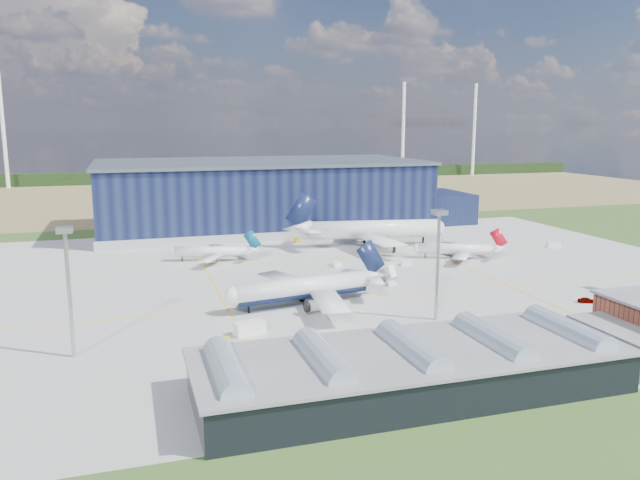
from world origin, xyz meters
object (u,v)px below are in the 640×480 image
at_px(light_mast_west, 68,271).
at_px(airliner_red, 456,244).
at_px(gse_tug_c, 297,240).
at_px(gse_cart_b, 406,263).
at_px(hangar, 268,198).
at_px(light_mast_center, 438,247).
at_px(airliner_widebody, 373,220).
at_px(airstair, 387,277).
at_px(gse_van_b, 554,245).
at_px(car_a, 587,300).
at_px(gse_tug_b, 322,287).
at_px(gse_cart_a, 336,264).
at_px(gse_van_c, 639,320).
at_px(car_b, 630,329).
at_px(gse_tug_a, 225,343).
at_px(airliner_navy, 302,277).
at_px(airliner_regional, 211,246).
at_px(gse_van_a, 249,328).

relative_size(light_mast_west, airliner_red, 0.81).
relative_size(gse_tug_c, gse_cart_b, 0.95).
relative_size(hangar, light_mast_center, 6.30).
relative_size(airliner_red, airliner_widebody, 0.52).
xyz_separation_m(airliner_red, airstair, (-31.15, -20.60, -3.14)).
bearing_deg(gse_van_b, airstair, 137.72).
bearing_deg(car_a, gse_tug_b, 85.03).
relative_size(hangar, airstair, 30.81).
relative_size(gse_cart_a, gse_tug_c, 1.12).
xyz_separation_m(gse_van_b, gse_tug_c, (-77.42, 35.29, -0.37)).
relative_size(light_mast_center, gse_van_c, 4.27).
relative_size(gse_van_b, gse_van_c, 0.82).
xyz_separation_m(gse_tug_c, airstair, (6.96, -60.91, 0.87)).
bearing_deg(airliner_widebody, gse_tug_c, 154.75).
height_order(light_mast_center, airliner_red, light_mast_center).
distance_m(car_a, car_b, 19.71).
xyz_separation_m(gse_tug_a, car_b, (76.76, -15.67, -0.08)).
distance_m(airliner_navy, gse_tug_a, 29.42).
relative_size(airliner_regional, gse_cart_a, 8.41).
xyz_separation_m(airliner_red, gse_tug_c, (-38.11, 40.31, -4.01)).
height_order(gse_tug_b, gse_van_a, gse_van_a).
bearing_deg(light_mast_west, airliner_red, 26.51).
bearing_deg(airliner_navy, car_b, 138.45).
relative_size(light_mast_west, airstair, 4.89).
xyz_separation_m(gse_tug_a, airstair, (46.58, 33.42, 0.85)).
xyz_separation_m(gse_tug_c, gse_cart_b, (20.31, -44.14, 0.03)).
distance_m(gse_cart_a, car_a, 66.83).
height_order(light_mast_center, gse_tug_c, light_mast_center).
relative_size(gse_van_a, gse_tug_c, 2.05).
distance_m(hangar, gse_van_a, 126.56).
bearing_deg(airliner_navy, airliner_widebody, -133.87).
xyz_separation_m(airliner_navy, gse_cart_b, (39.50, 29.86, -5.91)).
bearing_deg(gse_van_b, light_mast_center, 155.59).
bearing_deg(airliner_regional, light_mast_west, 80.65).
relative_size(hangar, light_mast_west, 6.30).
relative_size(hangar, airliner_regional, 5.25).
distance_m(airliner_widebody, car_a, 79.26).
xyz_separation_m(light_mast_west, airliner_red, (103.64, 51.69, -10.79)).
bearing_deg(gse_van_a, gse_cart_b, -65.84).
xyz_separation_m(gse_cart_b, gse_van_c, (20.95, -63.86, 0.63)).
height_order(gse_tug_b, car_a, gse_tug_b).
relative_size(airliner_navy, gse_van_a, 6.72).
distance_m(airliner_widebody, car_b, 96.31).
distance_m(hangar, gse_tug_b, 96.03).
height_order(airliner_navy, gse_cart_a, airliner_navy).
distance_m(gse_van_a, car_b, 74.12).
xyz_separation_m(hangar, airliner_navy, (-16.48, -106.80, -5.04)).
height_order(gse_van_b, car_a, gse_van_b).
distance_m(airliner_regional, gse_tug_c, 39.28).
bearing_deg(airliner_navy, airliner_red, -158.52).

